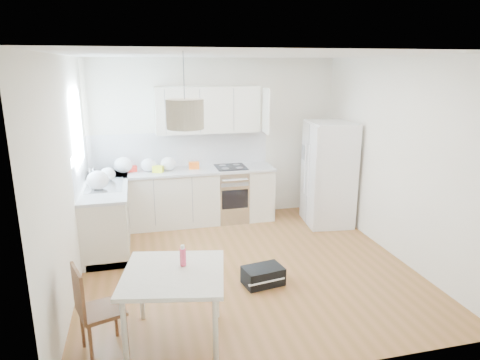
# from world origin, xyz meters

# --- Properties ---
(floor) EXTENTS (4.20, 4.20, 0.00)m
(floor) POSITION_xyz_m (0.00, 0.00, 0.00)
(floor) COLOR brown
(floor) RESTS_ON ground
(ceiling) EXTENTS (4.20, 4.20, 0.00)m
(ceiling) POSITION_xyz_m (0.00, 0.00, 2.70)
(ceiling) COLOR white
(ceiling) RESTS_ON wall_back
(wall_back) EXTENTS (4.20, 0.00, 4.20)m
(wall_back) POSITION_xyz_m (0.00, 2.10, 1.35)
(wall_back) COLOR silver
(wall_back) RESTS_ON floor
(wall_left) EXTENTS (0.00, 4.20, 4.20)m
(wall_left) POSITION_xyz_m (-2.10, 0.00, 1.35)
(wall_left) COLOR silver
(wall_left) RESTS_ON floor
(wall_right) EXTENTS (0.00, 4.20, 4.20)m
(wall_right) POSITION_xyz_m (2.10, 0.00, 1.35)
(wall_right) COLOR silver
(wall_right) RESTS_ON floor
(window_glassblock) EXTENTS (0.02, 1.00, 1.00)m
(window_glassblock) POSITION_xyz_m (-2.09, 1.15, 1.75)
(window_glassblock) COLOR #BFE0F9
(window_glassblock) RESTS_ON wall_left
(cabinets_back) EXTENTS (3.00, 0.60, 0.88)m
(cabinets_back) POSITION_xyz_m (-0.60, 1.80, 0.44)
(cabinets_back) COLOR silver
(cabinets_back) RESTS_ON floor
(cabinets_left) EXTENTS (0.60, 1.80, 0.88)m
(cabinets_left) POSITION_xyz_m (-1.80, 1.20, 0.44)
(cabinets_left) COLOR silver
(cabinets_left) RESTS_ON floor
(counter_back) EXTENTS (3.02, 0.64, 0.04)m
(counter_back) POSITION_xyz_m (-0.60, 1.80, 0.90)
(counter_back) COLOR #BBBEC1
(counter_back) RESTS_ON cabinets_back
(counter_left) EXTENTS (0.64, 1.82, 0.04)m
(counter_left) POSITION_xyz_m (-1.80, 1.20, 0.90)
(counter_left) COLOR #BBBEC1
(counter_left) RESTS_ON cabinets_left
(backsplash_back) EXTENTS (3.00, 0.01, 0.58)m
(backsplash_back) POSITION_xyz_m (-0.60, 2.09, 1.21)
(backsplash_back) COLOR white
(backsplash_back) RESTS_ON wall_back
(backsplash_left) EXTENTS (0.01, 1.80, 0.58)m
(backsplash_left) POSITION_xyz_m (-2.09, 1.20, 1.21)
(backsplash_left) COLOR white
(backsplash_left) RESTS_ON wall_left
(upper_cabinets) EXTENTS (1.70, 0.32, 0.75)m
(upper_cabinets) POSITION_xyz_m (-0.15, 1.94, 1.88)
(upper_cabinets) COLOR silver
(upper_cabinets) RESTS_ON wall_back
(range_oven) EXTENTS (0.50, 0.61, 0.88)m
(range_oven) POSITION_xyz_m (0.20, 1.80, 0.44)
(range_oven) COLOR #B5B8BA
(range_oven) RESTS_ON floor
(sink) EXTENTS (0.50, 0.80, 0.16)m
(sink) POSITION_xyz_m (-1.80, 1.15, 0.92)
(sink) COLOR #B5B8BA
(sink) RESTS_ON counter_left
(refrigerator) EXTENTS (0.91, 0.94, 1.70)m
(refrigerator) POSITION_xyz_m (1.75, 1.28, 0.85)
(refrigerator) COLOR white
(refrigerator) RESTS_ON floor
(dining_table) EXTENTS (1.09, 1.09, 0.73)m
(dining_table) POSITION_xyz_m (-1.06, -1.38, 0.65)
(dining_table) COLOR beige
(dining_table) RESTS_ON floor
(dining_chair) EXTENTS (0.47, 0.47, 0.88)m
(dining_chair) POSITION_xyz_m (-1.71, -1.37, 0.44)
(dining_chair) COLOR #4B2E16
(dining_chair) RESTS_ON floor
(drink_bottle) EXTENTS (0.07, 0.07, 0.21)m
(drink_bottle) POSITION_xyz_m (-0.95, -1.26, 0.84)
(drink_bottle) COLOR #D53B58
(drink_bottle) RESTS_ON dining_table
(gym_bag) EXTENTS (0.52, 0.38, 0.22)m
(gym_bag) POSITION_xyz_m (0.08, -0.51, 0.11)
(gym_bag) COLOR black
(gym_bag) RESTS_ON floor
(pendant_lamp) EXTENTS (0.35, 0.35, 0.25)m
(pendant_lamp) POSITION_xyz_m (-0.90, -1.34, 2.18)
(pendant_lamp) COLOR #B5A58B
(pendant_lamp) RESTS_ON ceiling
(grocery_bag_a) EXTENTS (0.29, 0.24, 0.26)m
(grocery_bag_a) POSITION_xyz_m (-1.54, 1.83, 1.05)
(grocery_bag_a) COLOR white
(grocery_bag_a) RESTS_ON counter_back
(grocery_bag_b) EXTENTS (0.24, 0.21, 0.22)m
(grocery_bag_b) POSITION_xyz_m (-1.15, 1.82, 1.03)
(grocery_bag_b) COLOR white
(grocery_bag_b) RESTS_ON counter_back
(grocery_bag_c) EXTENTS (0.25, 0.21, 0.23)m
(grocery_bag_c) POSITION_xyz_m (-0.83, 1.82, 1.03)
(grocery_bag_c) COLOR white
(grocery_bag_c) RESTS_ON counter_back
(grocery_bag_d) EXTENTS (0.22, 0.19, 0.20)m
(grocery_bag_d) POSITION_xyz_m (-1.76, 1.40, 1.02)
(grocery_bag_d) COLOR white
(grocery_bag_d) RESTS_ON counter_back
(grocery_bag_e) EXTENTS (0.30, 0.25, 0.27)m
(grocery_bag_e) POSITION_xyz_m (-1.87, 0.95, 1.05)
(grocery_bag_e) COLOR white
(grocery_bag_e) RESTS_ON counter_left
(snack_orange) EXTENTS (0.17, 0.11, 0.12)m
(snack_orange) POSITION_xyz_m (-0.42, 1.84, 0.98)
(snack_orange) COLOR orange
(snack_orange) RESTS_ON counter_back
(snack_yellow) EXTENTS (0.18, 0.15, 0.11)m
(snack_yellow) POSITION_xyz_m (-1.01, 1.74, 0.97)
(snack_yellow) COLOR yellow
(snack_yellow) RESTS_ON counter_back
(snack_red) EXTENTS (0.16, 0.12, 0.10)m
(snack_red) POSITION_xyz_m (-1.41, 1.88, 0.97)
(snack_red) COLOR red
(snack_red) RESTS_ON counter_back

